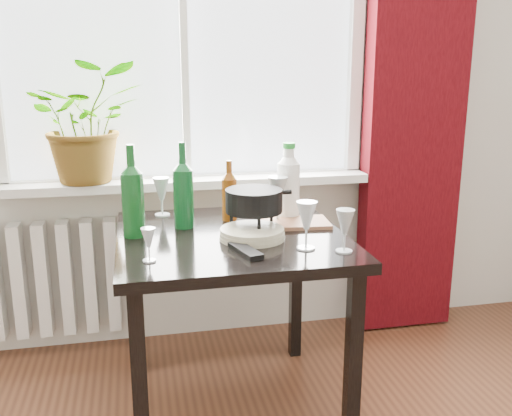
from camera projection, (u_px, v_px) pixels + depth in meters
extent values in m
cube|color=white|center=(182.00, 10.00, 2.56)|extent=(1.72, 0.08, 1.62)
cube|color=silver|center=(189.00, 182.00, 2.69)|extent=(1.72, 0.20, 0.04)
cube|color=#340408|center=(417.00, 79.00, 2.77)|extent=(0.50, 0.12, 2.56)
cube|color=silver|center=(31.00, 280.00, 2.68)|extent=(0.80, 0.10, 0.55)
cube|color=black|center=(231.00, 239.00, 2.17)|extent=(0.85, 0.85, 0.04)
cube|color=black|center=(140.00, 389.00, 1.84)|extent=(0.05, 0.05, 0.70)
cube|color=black|center=(137.00, 300.00, 2.53)|extent=(0.05, 0.05, 0.70)
cube|color=black|center=(353.00, 365.00, 1.99)|extent=(0.05, 0.05, 0.70)
cube|color=black|center=(296.00, 287.00, 2.68)|extent=(0.05, 0.05, 0.70)
imported|color=#1F7623|center=(87.00, 122.00, 2.53)|extent=(0.54, 0.49, 0.54)
cylinder|color=beige|center=(252.00, 233.00, 2.10)|extent=(0.31, 0.31, 0.04)
cube|color=black|center=(245.00, 251.00, 1.94)|extent=(0.10, 0.18, 0.02)
cube|color=#915E41|center=(294.00, 223.00, 2.29)|extent=(0.29, 0.20, 0.01)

